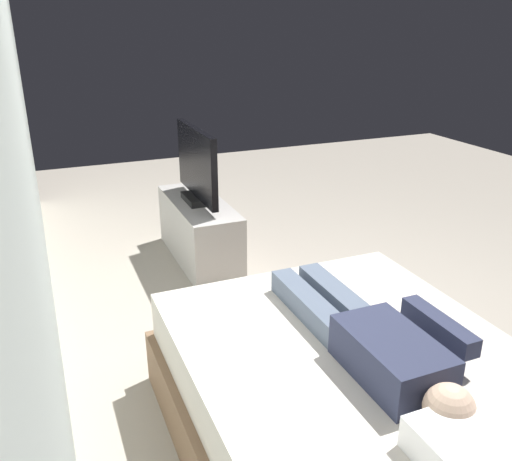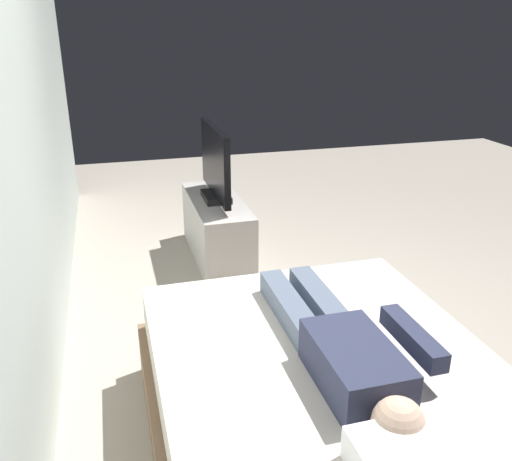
{
  "view_description": "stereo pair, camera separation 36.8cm",
  "coord_description": "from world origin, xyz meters",
  "px_view_note": "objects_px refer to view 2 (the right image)",
  "views": [
    {
      "loc": [
        -2.41,
        1.39,
        1.87
      ],
      "look_at": [
        0.33,
        0.24,
        0.69
      ],
      "focal_mm": 37.67,
      "sensor_mm": 36.0,
      "label": 1
    },
    {
      "loc": [
        -2.53,
        1.04,
        1.87
      ],
      "look_at": [
        0.33,
        0.24,
        0.69
      ],
      "focal_mm": 37.67,
      "sensor_mm": 36.0,
      "label": 2
    }
  ],
  "objects_px": {
    "person": "(344,348)",
    "remote": "(411,330)",
    "tv_stand": "(217,228)",
    "bed": "(333,425)",
    "tv": "(215,165)"
  },
  "relations": [
    {
      "from": "person",
      "to": "remote",
      "type": "relative_size",
      "value": 8.4
    },
    {
      "from": "person",
      "to": "tv_stand",
      "type": "bearing_deg",
      "value": 0.97
    },
    {
      "from": "bed",
      "to": "remote",
      "type": "xyz_separation_m",
      "value": [
        0.18,
        -0.45,
        0.29
      ]
    },
    {
      "from": "tv_stand",
      "to": "remote",
      "type": "bearing_deg",
      "value": -168.71
    },
    {
      "from": "bed",
      "to": "tv",
      "type": "relative_size",
      "value": 2.23
    },
    {
      "from": "remote",
      "to": "tv",
      "type": "relative_size",
      "value": 0.17
    },
    {
      "from": "bed",
      "to": "remote",
      "type": "relative_size",
      "value": 13.07
    },
    {
      "from": "bed",
      "to": "tv_stand",
      "type": "height_order",
      "value": "bed"
    },
    {
      "from": "person",
      "to": "bed",
      "type": "bearing_deg",
      "value": 124.32
    },
    {
      "from": "tv_stand",
      "to": "tv",
      "type": "bearing_deg",
      "value": -165.96
    },
    {
      "from": "bed",
      "to": "tv_stand",
      "type": "bearing_deg",
      "value": -0.05
    },
    {
      "from": "tv",
      "to": "person",
      "type": "bearing_deg",
      "value": -179.03
    },
    {
      "from": "bed",
      "to": "tv",
      "type": "xyz_separation_m",
      "value": [
        2.41,
        -0.0,
        0.52
      ]
    },
    {
      "from": "bed",
      "to": "remote",
      "type": "height_order",
      "value": "remote"
    },
    {
      "from": "person",
      "to": "remote",
      "type": "xyz_separation_m",
      "value": [
        0.15,
        -0.4,
        -0.07
      ]
    }
  ]
}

